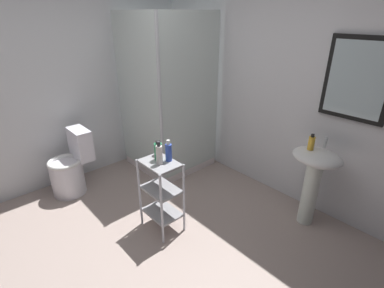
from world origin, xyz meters
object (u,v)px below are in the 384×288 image
at_px(storage_cart, 161,190).
at_px(rinse_cup, 158,150).
at_px(pedestal_sink, 314,173).
at_px(body_wash_bottle_green, 158,151).
at_px(toilet, 71,168).
at_px(shower_stall, 168,136).
at_px(shampoo_bottle_blue, 169,152).
at_px(hand_soap_bottle, 311,143).
at_px(lotion_bottle_white, 159,154).

height_order(storage_cart, rinse_cup, rinse_cup).
bearing_deg(pedestal_sink, body_wash_bottle_green, -130.90).
bearing_deg(toilet, storage_cart, 18.15).
relative_size(shower_stall, shampoo_bottle_blue, 9.82).
bearing_deg(pedestal_sink, hand_soap_bottle, -158.93).
xyz_separation_m(storage_cart, lotion_bottle_white, (0.02, -0.01, 0.40)).
relative_size(pedestal_sink, body_wash_bottle_green, 4.35).
distance_m(storage_cart, rinse_cup, 0.38).
relative_size(toilet, storage_cart, 1.03).
height_order(storage_cart, body_wash_bottle_green, body_wash_bottle_green).
distance_m(toilet, hand_soap_bottle, 2.64).
bearing_deg(hand_soap_bottle, body_wash_bottle_green, -129.52).
height_order(shower_stall, toilet, shower_stall).
bearing_deg(hand_soap_bottle, lotion_bottle_white, -126.09).
height_order(lotion_bottle_white, body_wash_bottle_green, lotion_bottle_white).
height_order(pedestal_sink, shampoo_bottle_blue, shampoo_bottle_blue).
relative_size(hand_soap_bottle, body_wash_bottle_green, 0.83).
relative_size(body_wash_bottle_green, shampoo_bottle_blue, 0.91).
distance_m(body_wash_bottle_green, rinse_cup, 0.10).
xyz_separation_m(pedestal_sink, body_wash_bottle_green, (-0.97, -1.12, 0.24)).
xyz_separation_m(body_wash_bottle_green, rinse_cup, (-0.08, 0.05, -0.04)).
relative_size(pedestal_sink, hand_soap_bottle, 5.26).
xyz_separation_m(storage_cart, shampoo_bottle_blue, (0.03, 0.08, 0.39)).
distance_m(pedestal_sink, toilet, 2.66).
height_order(toilet, lotion_bottle_white, lotion_bottle_white).
height_order(body_wash_bottle_green, shampoo_bottle_blue, shampoo_bottle_blue).
distance_m(shower_stall, rinse_cup, 1.14).
xyz_separation_m(toilet, shampoo_bottle_blue, (1.27, 0.49, 0.51)).
bearing_deg(pedestal_sink, storage_cart, -128.61).
height_order(shower_stall, shampoo_bottle_blue, shower_stall).
xyz_separation_m(shampoo_bottle_blue, rinse_cup, (-0.16, -0.00, -0.04)).
bearing_deg(hand_soap_bottle, shampoo_bottle_blue, -128.23).
distance_m(hand_soap_bottle, shampoo_bottle_blue, 1.32).
xyz_separation_m(shower_stall, toilet, (-0.30, -1.21, -0.15)).
distance_m(storage_cart, hand_soap_bottle, 1.47).
bearing_deg(storage_cart, body_wash_bottle_green, 152.30).
xyz_separation_m(shower_stall, lotion_bottle_white, (0.96, -0.82, 0.37)).
height_order(shower_stall, lotion_bottle_white, shower_stall).
bearing_deg(lotion_bottle_white, storage_cart, 145.65).
height_order(body_wash_bottle_green, rinse_cup, body_wash_bottle_green).
bearing_deg(storage_cart, pedestal_sink, 51.39).
height_order(pedestal_sink, toilet, pedestal_sink).
xyz_separation_m(storage_cart, body_wash_bottle_green, (-0.05, 0.03, 0.39)).
bearing_deg(shampoo_bottle_blue, rinse_cup, -178.79).
bearing_deg(rinse_cup, shower_stall, 137.90).
height_order(hand_soap_bottle, rinse_cup, hand_soap_bottle).
bearing_deg(rinse_cup, pedestal_sink, 45.54).
distance_m(pedestal_sink, shampoo_bottle_blue, 1.40).
relative_size(storage_cart, lotion_bottle_white, 3.42).
bearing_deg(body_wash_bottle_green, shampoo_bottle_blue, 33.17).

